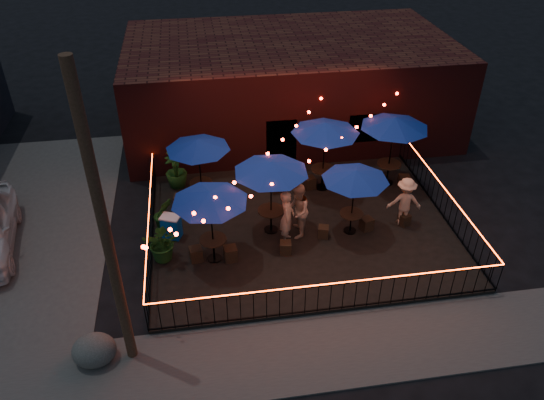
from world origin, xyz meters
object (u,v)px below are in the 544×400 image
Objects in this scene: cafe_table_1 at (198,145)px; cafe_table_4 at (356,176)px; utility_pole at (106,234)px; cafe_table_0 at (210,198)px; boulder at (94,350)px; cafe_table_3 at (326,129)px; cooler at (171,226)px; cafe_table_2 at (271,168)px; cafe_table_5 at (395,124)px.

cafe_table_4 is (4.83, -2.64, -0.09)m from cafe_table_1.
cafe_table_4 is at bearing -28.72° from cafe_table_1.
utility_pole is 2.88× the size of cafe_table_0.
utility_pole reaches higher than cafe_table_1.
cafe_table_4 is 9.08m from boulder.
cafe_table_3 is 6.34m from cooler.
cafe_table_2 is at bearing -135.15° from cafe_table_3.
utility_pole is 5.90m from cooler.
cafe_table_1 is 3.10m from cafe_table_2.
utility_pole is 11.50m from cafe_table_5.
cafe_table_3 is 2.54m from cafe_table_5.
utility_pole is 2.60× the size of cafe_table_2.
boulder is at bearing -178.49° from utility_pole.
cafe_table_1 is 3.29× the size of cooler.
cafe_table_0 is at bearing 54.78° from utility_pole.
boulder is (-0.91, -0.02, -3.61)m from utility_pole.
boulder is (-3.05, -6.72, -2.03)m from cafe_table_1.
cafe_table_0 is 1.02× the size of cafe_table_1.
cafe_table_4 is at bearing 8.84° from cafe_table_0.
cafe_table_5 is (2.54, -0.04, 0.03)m from cafe_table_3.
utility_pole is 2.78× the size of cafe_table_3.
cafe_table_5 is at bearing 33.93° from boulder.
cooler is 0.83× the size of boulder.
cafe_table_1 is at bearing 135.39° from cafe_table_2.
cafe_table_3 is at bearing 179.04° from cafe_table_5.
cooler is (-1.30, 1.34, -1.91)m from cafe_table_0.
cafe_table_1 is 0.95× the size of cafe_table_4.
cafe_table_2 is at bearing -155.08° from cafe_table_5.
cooler is at bearing -165.56° from cafe_table_5.
cafe_table_4 is 3.53m from cafe_table_5.
cooler is (-3.29, 0.16, -2.02)m from cafe_table_2.
utility_pole reaches higher than boulder.
cafe_table_5 is (7.06, 0.08, 0.24)m from cafe_table_1.
cafe_table_2 is 5.35m from cafe_table_5.
cafe_table_2 is 2.68m from cafe_table_4.
cafe_table_2 is (2.00, 1.19, 0.11)m from cafe_table_0.
cafe_table_1 is at bearing -178.47° from cafe_table_3.
cafe_table_3 reaches higher than boulder.
cafe_table_5 reaches higher than cafe_table_4.
cafe_table_4 reaches higher than boulder.
utility_pole is at bearing -149.83° from cafe_table_4.
utility_pole is 9.63m from cafe_table_3.
cooler reaches higher than boulder.
cafe_table_2 is at bearing 40.85° from boulder.
cooler is 5.10m from boulder.
cafe_table_3 is (2.31, 2.30, 0.04)m from cafe_table_2.
cafe_table_0 reaches higher than boulder.
cafe_table_5 is at bearing 24.92° from cafe_table_2.
cafe_table_2 is at bearing 30.74° from cafe_table_0.
cafe_table_0 is 3.37m from cafe_table_1.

